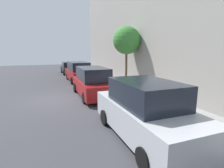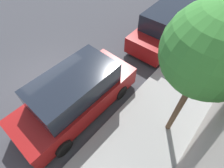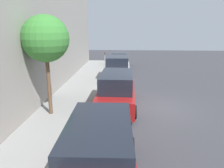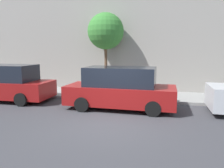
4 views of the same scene
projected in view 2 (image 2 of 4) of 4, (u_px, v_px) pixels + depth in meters
ground_plane at (48, 81)px, 8.07m from camera, size 60.00×60.00×0.00m
sidewalk at (133, 150)px, 6.01m from camera, size 2.74×32.00×0.15m
parked_minivan_third at (76, 95)px, 6.45m from camera, size 2.02×4.94×1.90m
parked_minivan_fourth at (166, 25)px, 9.32m from camera, size 2.02×4.95×1.90m
street_tree at (210, 52)px, 3.67m from camera, size 2.15×2.15×4.69m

